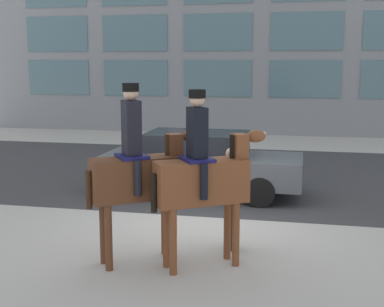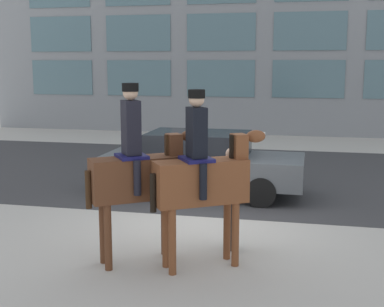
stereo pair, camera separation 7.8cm
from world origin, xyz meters
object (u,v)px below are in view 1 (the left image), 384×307
at_px(mounted_horse_companion, 204,176).
at_px(street_car_near_lane, 201,162).
at_px(pedestrian_bystander, 231,190).
at_px(mounted_horse_lead, 138,173).

distance_m(mounted_horse_companion, street_car_near_lane, 4.39).
bearing_deg(pedestrian_bystander, street_car_near_lane, -105.18).
relative_size(pedestrian_bystander, street_car_near_lane, 0.37).
relative_size(mounted_horse_lead, pedestrian_bystander, 1.62).
distance_m(pedestrian_bystander, street_car_near_lane, 3.64).
bearing_deg(mounted_horse_lead, pedestrian_bystander, -1.72).
bearing_deg(pedestrian_bystander, mounted_horse_lead, -0.36).
height_order(pedestrian_bystander, street_car_near_lane, pedestrian_bystander).
bearing_deg(mounted_horse_companion, street_car_near_lane, 69.28).
relative_size(mounted_horse_companion, street_car_near_lane, 0.58).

